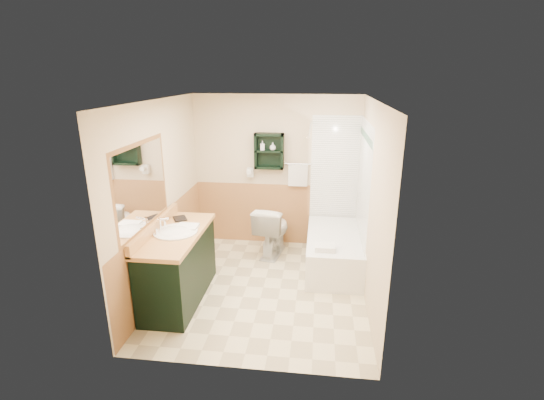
% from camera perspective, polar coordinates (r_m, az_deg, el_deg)
% --- Properties ---
extents(floor, '(3.00, 3.00, 0.00)m').
position_cam_1_polar(floor, '(5.32, -1.27, -12.55)').
color(floor, beige).
rests_on(floor, ground).
extents(back_wall, '(2.60, 0.04, 2.40)m').
position_cam_1_polar(back_wall, '(6.27, 0.62, 4.13)').
color(back_wall, beige).
rests_on(back_wall, ground).
extents(left_wall, '(0.04, 3.00, 2.40)m').
position_cam_1_polar(left_wall, '(5.17, -15.99, 0.38)').
color(left_wall, beige).
rests_on(left_wall, ground).
extents(right_wall, '(0.04, 3.00, 2.40)m').
position_cam_1_polar(right_wall, '(4.82, 14.35, -0.76)').
color(right_wall, beige).
rests_on(right_wall, ground).
extents(ceiling, '(2.60, 3.00, 0.04)m').
position_cam_1_polar(ceiling, '(4.59, -1.48, 14.45)').
color(ceiling, white).
rests_on(ceiling, back_wall).
extents(wainscot_left, '(2.98, 2.98, 1.00)m').
position_cam_1_polar(wainscot_left, '(5.41, -15.01, -6.72)').
color(wainscot_left, tan).
rests_on(wainscot_left, left_wall).
extents(wainscot_back, '(2.58, 2.58, 1.00)m').
position_cam_1_polar(wainscot_back, '(6.45, 0.57, -2.00)').
color(wainscot_back, tan).
rests_on(wainscot_back, back_wall).
extents(mirror_frame, '(1.30, 1.30, 1.00)m').
position_cam_1_polar(mirror_frame, '(4.59, -18.31, 1.86)').
color(mirror_frame, brown).
rests_on(mirror_frame, left_wall).
extents(mirror_glass, '(1.20, 1.20, 0.90)m').
position_cam_1_polar(mirror_glass, '(4.59, -18.26, 1.86)').
color(mirror_glass, white).
rests_on(mirror_glass, left_wall).
extents(tile_right, '(1.50, 1.50, 2.10)m').
position_cam_1_polar(tile_right, '(5.57, 12.92, 0.26)').
color(tile_right, white).
rests_on(tile_right, right_wall).
extents(tile_back, '(0.95, 0.95, 2.10)m').
position_cam_1_polar(tile_back, '(6.24, 9.97, 2.36)').
color(tile_back, white).
rests_on(tile_back, back_wall).
extents(tile_accent, '(1.50, 1.50, 0.10)m').
position_cam_1_polar(tile_accent, '(5.38, 13.45, 8.92)').
color(tile_accent, '#154B32').
rests_on(tile_accent, right_wall).
extents(wall_shelf, '(0.45, 0.15, 0.55)m').
position_cam_1_polar(wall_shelf, '(6.10, -0.43, 7.09)').
color(wall_shelf, black).
rests_on(wall_shelf, back_wall).
extents(hair_dryer, '(0.10, 0.24, 0.18)m').
position_cam_1_polar(hair_dryer, '(6.24, -3.13, 4.03)').
color(hair_dryer, silver).
rests_on(hair_dryer, back_wall).
extents(towel_bar, '(0.40, 0.06, 0.40)m').
position_cam_1_polar(towel_bar, '(6.14, 3.81, 5.23)').
color(towel_bar, white).
rests_on(towel_bar, back_wall).
extents(curtain_rod, '(0.03, 1.60, 0.03)m').
position_cam_1_polar(curtain_rod, '(5.33, 5.48, 10.33)').
color(curtain_rod, silver).
rests_on(curtain_rod, back_wall).
extents(shower_curtain, '(1.05, 1.05, 1.70)m').
position_cam_1_polar(shower_curtain, '(5.68, 5.28, 2.04)').
color(shower_curtain, beige).
rests_on(shower_curtain, curtain_rod).
extents(vanity, '(0.59, 1.41, 0.89)m').
position_cam_1_polar(vanity, '(5.02, -13.40, -9.29)').
color(vanity, black).
rests_on(vanity, ground).
extents(bathtub, '(0.75, 1.50, 0.50)m').
position_cam_1_polar(bathtub, '(5.78, 8.90, -7.32)').
color(bathtub, white).
rests_on(bathtub, ground).
extents(toilet, '(0.58, 0.86, 0.78)m').
position_cam_1_polar(toilet, '(6.08, 0.06, -4.40)').
color(toilet, white).
rests_on(toilet, ground).
extents(counter_towel, '(0.25, 0.20, 0.04)m').
position_cam_1_polar(counter_towel, '(4.91, -12.14, -3.83)').
color(counter_towel, white).
rests_on(counter_towel, vanity).
extents(vanity_book, '(0.15, 0.09, 0.21)m').
position_cam_1_polar(vanity_book, '(5.19, -14.09, -1.77)').
color(vanity_book, black).
rests_on(vanity_book, vanity).
extents(tub_towel, '(0.26, 0.22, 0.07)m').
position_cam_1_polar(tub_towel, '(5.20, 7.67, -6.80)').
color(tub_towel, white).
rests_on(tub_towel, bathtub).
extents(soap_bottle_a, '(0.09, 0.15, 0.07)m').
position_cam_1_polar(soap_bottle_a, '(6.10, -1.40, 7.54)').
color(soap_bottle_a, white).
rests_on(soap_bottle_a, wall_shelf).
extents(soap_bottle_b, '(0.12, 0.14, 0.09)m').
position_cam_1_polar(soap_bottle_b, '(6.08, 0.12, 7.64)').
color(soap_bottle_b, white).
rests_on(soap_bottle_b, wall_shelf).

